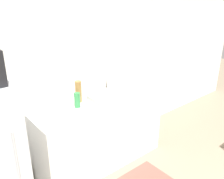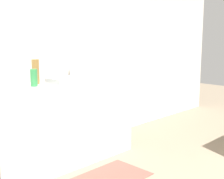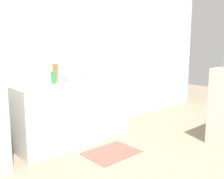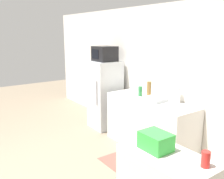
% 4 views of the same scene
% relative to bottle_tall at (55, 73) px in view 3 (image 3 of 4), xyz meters
% --- Properties ---
extents(wall_back, '(8.00, 0.06, 2.60)m').
position_rel_bottle_tall_xyz_m(wall_back, '(-0.01, 0.21, 0.23)').
color(wall_back, white).
rests_on(wall_back, ground_plane).
extents(counter, '(1.77, 0.64, 0.93)m').
position_rel_bottle_tall_xyz_m(counter, '(0.20, -0.16, -0.61)').
color(counter, silver).
rests_on(counter, ground_plane).
extents(sink_basin, '(0.38, 0.29, 0.06)m').
position_rel_bottle_tall_xyz_m(sink_basin, '(0.30, -0.15, -0.11)').
color(sink_basin, '#9EA3A8').
rests_on(sink_basin, counter).
extents(bottle_tall, '(0.08, 0.08, 0.28)m').
position_rel_bottle_tall_xyz_m(bottle_tall, '(0.00, 0.00, 0.00)').
color(bottle_tall, olive).
rests_on(bottle_tall, counter).
extents(bottle_short, '(0.08, 0.08, 0.19)m').
position_rel_bottle_tall_xyz_m(bottle_short, '(-0.10, -0.13, -0.05)').
color(bottle_short, '#2D7F42').
rests_on(bottle_short, counter).
extents(paper_towel_roll, '(0.11, 0.11, 0.27)m').
position_rel_bottle_tall_xyz_m(paper_towel_roll, '(0.60, 0.08, -0.00)').
color(paper_towel_roll, white).
rests_on(paper_towel_roll, counter).
extents(kitchen_rug, '(0.72, 0.55, 0.01)m').
position_rel_bottle_tall_xyz_m(kitchen_rug, '(0.34, -0.87, -1.07)').
color(kitchen_rug, '#99473D').
rests_on(kitchen_rug, ground_plane).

